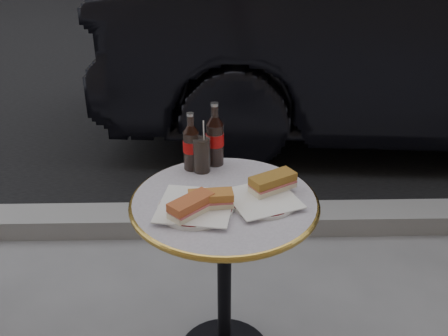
{
  "coord_description": "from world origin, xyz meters",
  "views": [
    {
      "loc": [
        -0.03,
        -1.4,
        1.58
      ],
      "look_at": [
        0.0,
        0.05,
        0.82
      ],
      "focal_mm": 40.0,
      "sensor_mm": 36.0,
      "label": 1
    }
  ],
  "objects_px": {
    "cola_bottle_right": "(215,134)",
    "parked_car": "(436,34)",
    "plate_right": "(263,201)",
    "cola_bottle_left": "(191,141)",
    "plate_left": "(196,208)",
    "bistro_table": "(224,286)",
    "cola_glass": "(202,155)"
  },
  "relations": [
    {
      "from": "plate_left",
      "to": "parked_car",
      "type": "relative_size",
      "value": 0.05
    },
    {
      "from": "plate_right",
      "to": "cola_bottle_left",
      "type": "relative_size",
      "value": 1.01
    },
    {
      "from": "bistro_table",
      "to": "cola_bottle_left",
      "type": "distance_m",
      "value": 0.53
    },
    {
      "from": "cola_bottle_left",
      "to": "parked_car",
      "type": "height_order",
      "value": "parked_car"
    },
    {
      "from": "bistro_table",
      "to": "cola_bottle_right",
      "type": "bearing_deg",
      "value": 96.4
    },
    {
      "from": "cola_bottle_right",
      "to": "cola_glass",
      "type": "relative_size",
      "value": 1.85
    },
    {
      "from": "plate_right",
      "to": "parked_car",
      "type": "bearing_deg",
      "value": 56.68
    },
    {
      "from": "plate_left",
      "to": "parked_car",
      "type": "bearing_deg",
      "value": 53.45
    },
    {
      "from": "bistro_table",
      "to": "plate_right",
      "type": "relative_size",
      "value": 3.35
    },
    {
      "from": "bistro_table",
      "to": "cola_bottle_left",
      "type": "relative_size",
      "value": 3.39
    },
    {
      "from": "cola_bottle_right",
      "to": "parked_car",
      "type": "relative_size",
      "value": 0.05
    },
    {
      "from": "plate_left",
      "to": "plate_right",
      "type": "distance_m",
      "value": 0.22
    },
    {
      "from": "cola_bottle_right",
      "to": "cola_glass",
      "type": "bearing_deg",
      "value": -130.26
    },
    {
      "from": "plate_left",
      "to": "plate_right",
      "type": "relative_size",
      "value": 1.1
    },
    {
      "from": "cola_bottle_right",
      "to": "parked_car",
      "type": "distance_m",
      "value": 2.51
    },
    {
      "from": "cola_glass",
      "to": "parked_car",
      "type": "bearing_deg",
      "value": 50.29
    },
    {
      "from": "cola_bottle_right",
      "to": "plate_left",
      "type": "bearing_deg",
      "value": -101.34
    },
    {
      "from": "plate_right",
      "to": "plate_left",
      "type": "bearing_deg",
      "value": -169.5
    },
    {
      "from": "plate_left",
      "to": "cola_glass",
      "type": "xyz_separation_m",
      "value": [
        0.02,
        0.26,
        0.06
      ]
    },
    {
      "from": "plate_left",
      "to": "cola_bottle_left",
      "type": "bearing_deg",
      "value": 94.33
    },
    {
      "from": "bistro_table",
      "to": "cola_bottle_left",
      "type": "height_order",
      "value": "cola_bottle_left"
    },
    {
      "from": "bistro_table",
      "to": "parked_car",
      "type": "relative_size",
      "value": 0.16
    },
    {
      "from": "plate_left",
      "to": "cola_glass",
      "type": "relative_size",
      "value": 1.86
    },
    {
      "from": "cola_bottle_left",
      "to": "plate_left",
      "type": "bearing_deg",
      "value": -85.67
    },
    {
      "from": "plate_left",
      "to": "parked_car",
      "type": "height_order",
      "value": "parked_car"
    },
    {
      "from": "plate_left",
      "to": "parked_car",
      "type": "distance_m",
      "value": 2.8
    },
    {
      "from": "bistro_table",
      "to": "cola_bottle_left",
      "type": "xyz_separation_m",
      "value": [
        -0.11,
        0.22,
        0.47
      ]
    },
    {
      "from": "cola_bottle_left",
      "to": "cola_bottle_right",
      "type": "bearing_deg",
      "value": 22.75
    },
    {
      "from": "plate_right",
      "to": "cola_glass",
      "type": "bearing_deg",
      "value": 132.09
    },
    {
      "from": "parked_car",
      "to": "plate_left",
      "type": "bearing_deg",
      "value": 148.07
    },
    {
      "from": "bistro_table",
      "to": "cola_glass",
      "type": "distance_m",
      "value": 0.48
    },
    {
      "from": "cola_bottle_left",
      "to": "cola_glass",
      "type": "bearing_deg",
      "value": -29.3
    }
  ]
}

